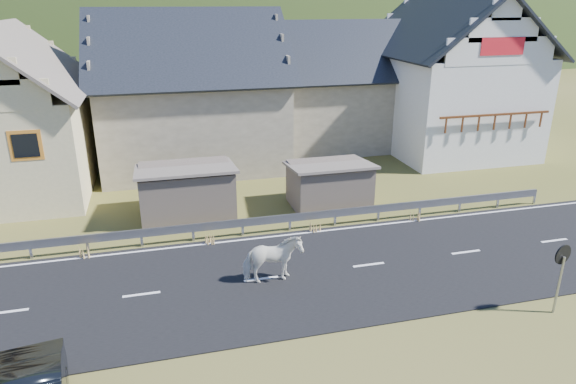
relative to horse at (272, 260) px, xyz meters
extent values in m
plane|color=#434815|center=(-0.36, 0.26, -0.87)|extent=(160.00, 160.00, 0.00)
cube|color=black|center=(-0.36, 0.26, -0.85)|extent=(60.00, 7.00, 0.04)
cube|color=silver|center=(-0.36, 0.26, -0.83)|extent=(60.00, 6.60, 0.01)
cube|color=#93969B|center=(-0.36, 3.94, -0.29)|extent=(28.00, 0.08, 0.34)
cube|color=#93969B|center=(-8.36, 3.96, -0.52)|extent=(0.10, 0.06, 0.70)
cube|color=#93969B|center=(-6.36, 3.96, -0.52)|extent=(0.10, 0.06, 0.70)
cube|color=#93969B|center=(-4.36, 3.96, -0.52)|extent=(0.10, 0.06, 0.70)
cube|color=#93969B|center=(-2.36, 3.96, -0.52)|extent=(0.10, 0.06, 0.70)
cube|color=#93969B|center=(-0.36, 3.96, -0.52)|extent=(0.10, 0.06, 0.70)
cube|color=#93969B|center=(1.64, 3.96, -0.52)|extent=(0.10, 0.06, 0.70)
cube|color=#93969B|center=(3.64, 3.96, -0.52)|extent=(0.10, 0.06, 0.70)
cube|color=#93969B|center=(5.64, 3.96, -0.52)|extent=(0.10, 0.06, 0.70)
cube|color=#93969B|center=(7.64, 3.96, -0.52)|extent=(0.10, 0.06, 0.70)
cube|color=#93969B|center=(9.64, 3.96, -0.52)|extent=(0.10, 0.06, 0.70)
cube|color=#93969B|center=(11.64, 3.96, -0.52)|extent=(0.10, 0.06, 0.70)
cube|color=#93969B|center=(13.64, 3.96, -0.52)|extent=(0.10, 0.06, 0.70)
cube|color=#67594D|center=(-2.36, 6.76, 0.23)|extent=(4.30, 3.30, 2.40)
cube|color=#67594D|center=(4.14, 6.26, 0.13)|extent=(3.80, 2.90, 2.20)
cube|color=beige|center=(-10.36, 12.26, 1.63)|extent=(7.00, 9.00, 5.00)
cube|color=orange|center=(-8.76, 7.76, 2.53)|extent=(1.30, 0.12, 1.30)
cube|color=#9D937D|center=(-1.36, 15.26, 1.63)|extent=(10.00, 9.00, 5.00)
cube|color=#9D937D|center=(8.64, 17.26, 1.43)|extent=(9.00, 8.00, 4.60)
cube|color=silver|center=(14.64, 14.26, 2.13)|extent=(8.00, 10.00, 6.00)
cube|color=red|center=(14.64, 9.23, 5.93)|extent=(2.60, 0.06, 0.90)
cube|color=#5E2E14|center=(14.64, 9.01, 2.33)|extent=(6.80, 0.12, 0.12)
ellipsoid|color=#243B16|center=(4.64, 180.26, -20.87)|extent=(440.00, 280.00, 260.00)
imported|color=white|center=(0.00, 0.00, 0.00)|extent=(0.97, 2.01, 1.67)
cylinder|color=#93969B|center=(8.01, -3.95, 0.09)|extent=(0.08, 0.08, 1.92)
cylinder|color=black|center=(8.01, -3.87, 1.09)|extent=(0.63, 0.16, 0.63)
cylinder|color=white|center=(8.01, -3.83, 1.09)|extent=(0.53, 0.13, 0.54)
camera|label=1|loc=(-3.36, -15.03, 8.20)|focal=32.00mm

